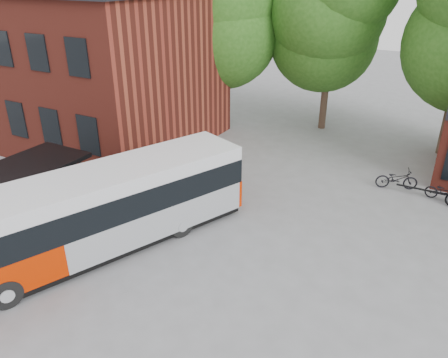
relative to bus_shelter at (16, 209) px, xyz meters
The scene contains 8 objects.
ground 4.83m from the bus_shelter, 12.53° to the left, with size 100.00×100.00×0.00m, color slate.
station_building 13.42m from the bus_shelter, 130.36° to the left, with size 18.40×10.40×8.50m, color maroon, non-canonical shape.
bus_shelter is the anchor object (origin of this frame).
tree_0 17.54m from the bus_shelter, 95.04° to the left, with size 7.92×7.92×11.00m, color #275917, non-canonical shape.
tree_1 19.19m from the bus_shelter, 73.01° to the left, with size 7.92×7.92×10.40m, color #275917, non-canonical shape.
city_bus 2.88m from the bus_shelter, 20.62° to the left, with size 2.46×11.54×2.93m, color red, non-canonical shape.
bicycle_0 15.88m from the bus_shelter, 45.49° to the left, with size 0.64×1.84×0.97m, color black.
bicycle_2 17.17m from the bus_shelter, 39.95° to the left, with size 0.57×1.63×0.85m, color black.
Camera 1 is at (8.42, -9.16, 9.04)m, focal length 35.00 mm.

